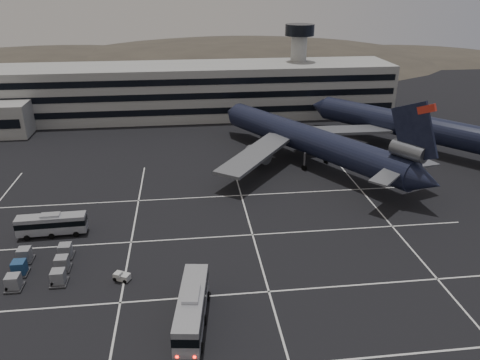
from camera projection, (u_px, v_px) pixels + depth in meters
name	position (u px, v px, depth m)	size (l,w,h in m)	color
ground	(172.00, 254.00, 65.48)	(260.00, 260.00, 0.00)	black
lane_markings	(179.00, 251.00, 66.24)	(90.00, 55.62, 0.01)	silver
terminal	(163.00, 92.00, 127.20)	(125.00, 26.00, 24.00)	gray
hills	(215.00, 84.00, 227.10)	(352.00, 180.00, 44.00)	#38332B
trijet_main	(311.00, 140.00, 94.86)	(41.66, 52.14, 18.08)	black
trijet_far	(421.00, 127.00, 102.85)	(41.18, 48.07, 18.08)	black
bus_near	(192.00, 307.00, 51.43)	(4.39, 12.38, 4.28)	#A1A3A9
bus_far	(52.00, 224.00, 69.65)	(10.10, 2.84, 3.54)	#A1A3A9
tug_b	(122.00, 276.00, 59.68)	(2.35, 1.99, 1.30)	beige
uld_cluster	(41.00, 266.00, 61.19)	(7.96, 9.23, 1.96)	#2D2D30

